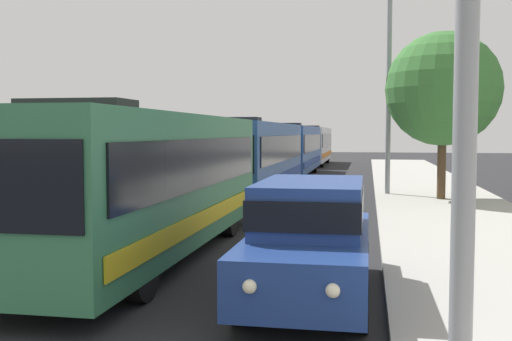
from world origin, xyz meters
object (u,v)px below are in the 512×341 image
bus_fourth_in_line (312,144)px  white_suv (310,235)px  roadside_tree (443,89)px  bus_second_in_line (254,157)px  box_truck_oncoming (271,144)px  bus_middle (293,148)px  bus_lead (148,179)px  streetlamp_mid (389,67)px

bus_fourth_in_line → white_suv: size_ratio=2.31×
bus_fourth_in_line → roadside_tree: bearing=-74.3°
bus_second_in_line → white_suv: bearing=-75.8°
box_truck_oncoming → bus_second_in_line: bearing=-82.4°
bus_second_in_line → roadside_tree: (7.35, -0.48, 2.62)m
bus_middle → bus_fourth_in_line: (-0.00, 12.90, -0.00)m
bus_lead → bus_fourth_in_line: size_ratio=0.92×
bus_middle → roadside_tree: roadside_tree is taller
bus_middle → roadside_tree: bearing=-60.9°
bus_middle → white_suv: bearing=-82.3°
bus_lead → roadside_tree: bearing=57.6°
white_suv → streetlamp_mid: 16.41m
bus_fourth_in_line → roadside_tree: (7.35, -26.08, 2.62)m
bus_middle → white_suv: size_ratio=2.31×
bus_lead → streetlamp_mid: size_ratio=1.22×
bus_second_in_line → box_truck_oncoming: 24.90m
bus_middle → white_suv: (3.70, -27.27, -0.66)m
box_truck_oncoming → streetlamp_mid: (8.70, -23.51, 3.65)m
bus_second_in_line → white_suv: size_ratio=2.45×
bus_lead → box_truck_oncoming: (-3.30, 36.76, 0.02)m
bus_second_in_line → bus_fourth_in_line: 25.60m
bus_middle → bus_fourth_in_line: size_ratio=1.00×
bus_lead → bus_second_in_line: (0.00, 12.08, 0.00)m
bus_fourth_in_line → white_suv: 40.34m
bus_lead → bus_middle: size_ratio=0.92×
bus_second_in_line → bus_middle: (-0.00, 12.70, -0.00)m
bus_fourth_in_line → streetlamp_mid: streetlamp_mid is taller
bus_second_in_line → white_suv: (3.70, -14.57, -0.66)m
bus_fourth_in_line → bus_lead: bearing=-90.0°
bus_lead → streetlamp_mid: streetlamp_mid is taller
bus_fourth_in_line → box_truck_oncoming: bus_fourth_in_line is taller
bus_second_in_line → streetlamp_mid: bearing=12.2°
bus_lead → bus_second_in_line: same height
bus_middle → white_suv: 27.52m
bus_lead → bus_second_in_line: bearing=90.0°
bus_lead → bus_second_in_line: size_ratio=0.86×
white_suv → streetlamp_mid: streetlamp_mid is taller
white_suv → streetlamp_mid: bearing=83.8°
bus_lead → white_suv: bus_lead is taller
bus_fourth_in_line → white_suv: bus_fourth_in_line is taller
white_suv → streetlamp_mid: (1.70, 15.74, 4.32)m
bus_lead → bus_middle: same height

